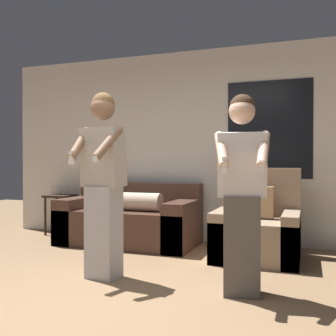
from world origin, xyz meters
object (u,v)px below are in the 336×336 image
Objects in this scene: couch at (130,221)px; person_right at (242,192)px; armchair at (258,229)px; side_table at (60,202)px; person_left at (103,182)px.

person_right is (1.78, -1.59, 0.55)m from couch.
couch is 1.76× the size of armchair.
person_right is (0.03, -1.36, 0.53)m from armchair.
side_table is 2.58m from person_left.
couch reaches higher than side_table.
armchair is 1.94m from person_left.
couch is 2.40× the size of side_table.
armchair is 0.59× the size of person_left.
couch is 1.76m from armchair.
couch is 1.09× the size of person_right.
person_right reaches higher than armchair.
person_left is at bearing -134.60° from armchair.
person_left reaches higher than couch.
person_right reaches higher than couch.
person_right is at bearing -88.61° from armchair.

